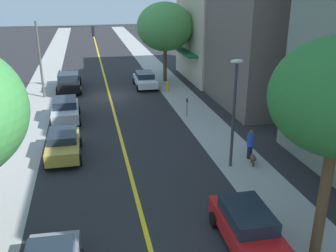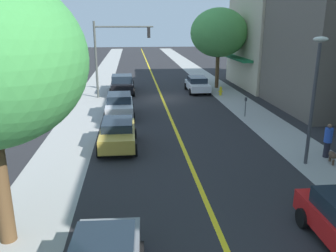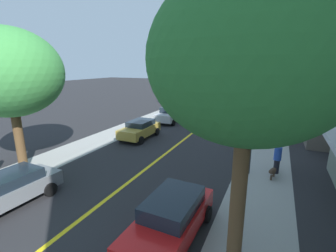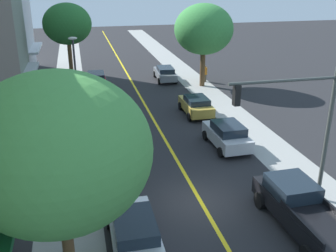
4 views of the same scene
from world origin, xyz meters
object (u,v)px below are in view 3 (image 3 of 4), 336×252
Objects in this scene: street_tree_left_near at (9,73)px; pedestrian_blue_shirt at (277,158)px; street_tree_right_corner at (276,68)px; grey_sedan_right_curb at (5,190)px; street_lamp at (254,108)px; traffic_light_mast at (188,77)px; white_sedan_left_curb at (251,107)px; parking_meter at (259,124)px; gold_sedan_right_curb at (140,129)px; red_sedan_left_curb at (171,217)px; street_tree_left_far at (249,60)px; black_pickup_truck at (196,102)px; fire_hydrant at (265,114)px; silver_sedan_right_curb at (170,114)px; small_dog at (273,171)px.

street_tree_left_near is 4.52× the size of pedestrian_blue_shirt.
street_tree_right_corner is 1.75× the size of grey_sedan_right_curb.
pedestrian_blue_shirt is (-1.42, -0.68, -2.80)m from street_lamp.
traffic_light_mast reaches higher than white_sedan_left_curb.
gold_sedan_right_curb reaches higher than parking_meter.
street_tree_left_far is at bearing 68.20° from red_sedan_left_curb.
street_tree_right_corner is 27.53m from red_sedan_left_curb.
black_pickup_truck is at bearing -162.53° from red_sedan_left_curb.
street_tree_left_near is at bearing -8.19° from black_pickup_truck.
traffic_light_mast is 13.90m from gold_sedan_right_curb.
gold_sedan_right_curb reaches higher than fire_hydrant.
black_pickup_truck is (-3.03, -23.44, -4.60)m from street_tree_left_near.
street_tree_left_near is 1.85× the size of silver_sedan_right_curb.
white_sedan_left_curb is at bearing -178.73° from red_sedan_left_curb.
traffic_light_mast is (9.80, -0.21, 4.04)m from fire_hydrant.
street_tree_right_corner is at bearing -98.51° from fire_hydrant.
pedestrian_blue_shirt is at bearing 95.12° from fire_hydrant.
gold_sedan_right_curb is (9.08, 13.17, 0.37)m from fire_hydrant.
street_tree_left_far is 15.31m from gold_sedan_right_curb.
street_lamp is at bearing 6.36° from white_sedan_left_curb.
street_lamp reaches higher than silver_sedan_right_curb.
street_tree_left_near is at bearing -20.98° from gold_sedan_right_curb.
street_tree_left_far reaches higher than black_pickup_truck.
pedestrian_blue_shirt is (-1.57, 8.06, -0.02)m from parking_meter.
grey_sedan_right_curb is at bearing -79.21° from red_sedan_left_curb.
white_sedan_left_curb is at bearing -84.95° from street_tree_left_far.
fire_hydrant is at bearing 176.60° from red_sedan_left_curb.
small_dog is at bearing 71.66° from gold_sedan_right_curb.
gold_sedan_right_curb is at bearing -25.05° from white_sedan_left_curb.
street_lamp is 3.53m from small_dog.
parking_meter is at bearing 41.68° from black_pickup_truck.
white_sedan_left_curb is 5.28× the size of small_dog.
street_lamp is 20.91m from black_pickup_truck.
fire_hydrant is 11.40m from silver_sedan_right_curb.
silver_sedan_right_curb is (9.19, 6.73, 0.43)m from fire_hydrant.
parking_meter is at bearing -88.01° from street_tree_left_far.
black_pickup_truck reaches higher than pedestrian_blue_shirt.
pedestrian_blue_shirt is at bearing 156.78° from red_sedan_left_curb.
street_tree_right_corner is 5.80m from white_sedan_left_curb.
traffic_light_mast is at bearing -176.10° from silver_sedan_right_curb.
black_pickup_truck reaches higher than parking_meter.
street_lamp is 6.90× the size of small_dog.
fire_hydrant is at bearing 81.49° from street_tree_right_corner.
street_lamp is 1.39× the size of silver_sedan_right_curb.
traffic_light_mast is at bearing -39.39° from parking_meter.
parking_meter is 15.39m from red_sedan_left_curb.
street_tree_left_near is at bearing -177.44° from pedestrian_blue_shirt.
black_pickup_truck is (0.10, -26.35, 0.16)m from grey_sedan_right_curb.
white_sedan_left_curb is 0.99× the size of grey_sedan_right_curb.
street_tree_left_far is at bearing 93.86° from grey_sedan_right_curb.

